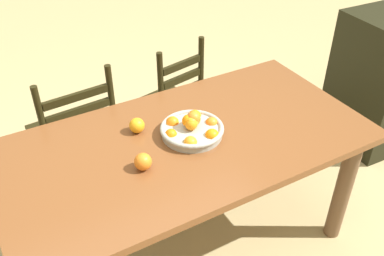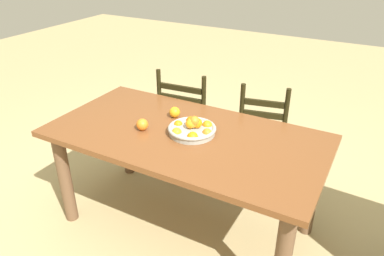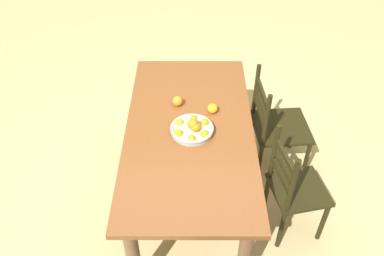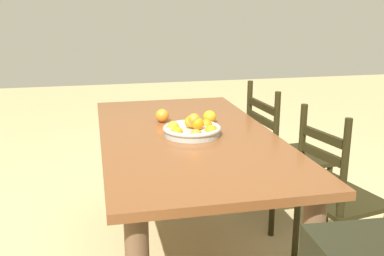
% 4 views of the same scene
% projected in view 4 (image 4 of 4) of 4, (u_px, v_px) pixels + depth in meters
% --- Properties ---
extents(dining_table, '(1.78, 0.92, 0.76)m').
position_uv_depth(dining_table, '(187.00, 155.00, 2.45)').
color(dining_table, brown).
rests_on(dining_table, ground).
extents(chair_near_window, '(0.49, 0.49, 0.93)m').
position_uv_depth(chair_near_window, '(281.00, 156.00, 3.00)').
color(chair_near_window, black).
rests_on(chair_near_window, ground).
extents(chair_by_cabinet, '(0.45, 0.45, 0.93)m').
position_uv_depth(chair_by_cabinet, '(336.00, 199.00, 2.39)').
color(chair_by_cabinet, black).
rests_on(chair_by_cabinet, ground).
extents(fruit_bowl, '(0.31, 0.31, 0.12)m').
position_uv_depth(fruit_bowl, '(192.00, 128.00, 2.38)').
color(fruit_bowl, '#9A9B8F').
rests_on(fruit_bowl, dining_table).
extents(orange_loose_0, '(0.08, 0.08, 0.08)m').
position_uv_depth(orange_loose_0, '(162.00, 116.00, 2.64)').
color(orange_loose_0, orange).
rests_on(orange_loose_0, dining_table).
extents(orange_loose_1, '(0.08, 0.08, 0.08)m').
position_uv_depth(orange_loose_1, '(210.00, 117.00, 2.62)').
color(orange_loose_1, orange).
rests_on(orange_loose_1, dining_table).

